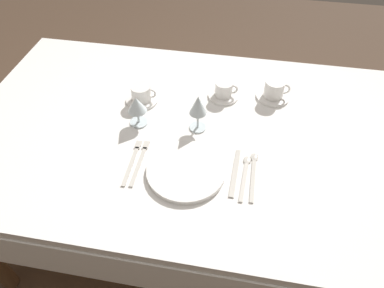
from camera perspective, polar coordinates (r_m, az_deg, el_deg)
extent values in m
plane|color=#4C3828|center=(1.98, -0.19, -13.26)|extent=(6.00, 6.00, 0.00)
cube|color=white|center=(1.41, -0.26, 1.91)|extent=(1.80, 1.10, 0.04)
cube|color=white|center=(1.19, -5.31, -20.63)|extent=(1.80, 0.01, 0.18)
cube|color=white|center=(1.89, 2.77, 11.03)|extent=(1.80, 0.01, 0.18)
cylinder|color=brown|center=(2.21, -19.01, 5.49)|extent=(0.07, 0.07, 0.70)
cylinder|color=brown|center=(2.07, 24.57, 0.24)|extent=(0.07, 0.07, 0.70)
cylinder|color=white|center=(1.24, -0.98, -4.30)|extent=(0.28, 0.28, 0.02)
cube|color=beige|center=(1.27, -8.65, -3.56)|extent=(0.01, 0.19, 0.00)
cube|color=beige|center=(1.34, -7.44, -0.20)|extent=(0.02, 0.04, 0.00)
cube|color=beige|center=(1.28, -9.87, -3.48)|extent=(0.02, 0.18, 0.00)
cube|color=beige|center=(1.34, -8.66, -0.15)|extent=(0.02, 0.04, 0.00)
cube|color=beige|center=(1.24, 6.81, -5.27)|extent=(0.02, 0.18, 0.00)
cube|color=beige|center=(1.30, 7.34, -1.90)|extent=(0.02, 0.06, 0.00)
cube|color=beige|center=(1.23, 8.32, -6.01)|extent=(0.02, 0.17, 0.00)
ellipsoid|color=beige|center=(1.29, 8.86, -2.63)|extent=(0.03, 0.04, 0.01)
cube|color=beige|center=(1.24, 9.76, -5.75)|extent=(0.01, 0.19, 0.00)
ellipsoid|color=beige|center=(1.31, 10.00, -2.12)|extent=(0.03, 0.04, 0.01)
cylinder|color=white|center=(1.55, 5.05, 7.76)|extent=(0.13, 0.13, 0.01)
cylinder|color=white|center=(1.53, 5.14, 8.84)|extent=(0.08, 0.08, 0.06)
torus|color=white|center=(1.52, 6.57, 8.76)|extent=(0.04, 0.01, 0.04)
cylinder|color=white|center=(1.53, -8.04, 7.02)|extent=(0.14, 0.14, 0.01)
cylinder|color=white|center=(1.51, -8.19, 8.15)|extent=(0.08, 0.08, 0.07)
torus|color=white|center=(1.50, -6.65, 8.10)|extent=(0.05, 0.01, 0.05)
cylinder|color=white|center=(1.58, 12.84, 7.46)|extent=(0.14, 0.14, 0.01)
cylinder|color=white|center=(1.55, 13.09, 8.66)|extent=(0.08, 0.08, 0.07)
torus|color=white|center=(1.55, 14.63, 8.55)|extent=(0.05, 0.01, 0.05)
cylinder|color=silver|center=(1.40, 0.92, 2.70)|extent=(0.07, 0.07, 0.01)
cylinder|color=silver|center=(1.37, 0.94, 3.89)|extent=(0.01, 0.01, 0.07)
cone|color=silver|center=(1.32, 0.98, 6.33)|extent=(0.07, 0.07, 0.08)
cylinder|color=silver|center=(1.43, -8.50, 3.54)|extent=(0.07, 0.07, 0.01)
cylinder|color=silver|center=(1.41, -8.63, 4.48)|extent=(0.01, 0.01, 0.06)
cone|color=silver|center=(1.37, -8.91, 6.34)|extent=(0.07, 0.07, 0.06)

